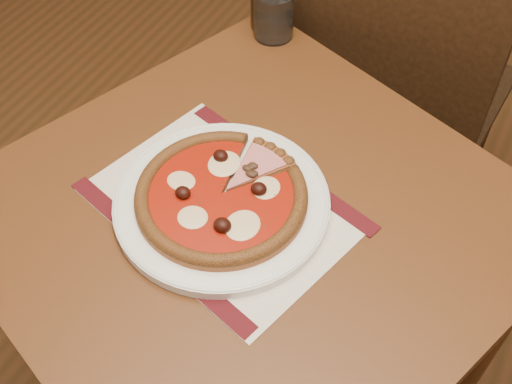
# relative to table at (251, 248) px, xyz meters

# --- Properties ---
(table) EXTENTS (1.03, 1.03, 0.75)m
(table) POSITION_rel_table_xyz_m (0.00, 0.00, 0.00)
(table) COLOR brown
(table) RESTS_ON ground
(chair_far) EXTENTS (0.48, 0.48, 0.96)m
(chair_far) POSITION_rel_table_xyz_m (0.06, 0.63, -0.10)
(chair_far) COLOR black
(chair_far) RESTS_ON ground
(placemat) EXTENTS (0.47, 0.39, 0.00)m
(placemat) POSITION_rel_table_xyz_m (-0.05, -0.01, 0.10)
(placemat) COLOR beige
(placemat) RESTS_ON table
(plate) EXTENTS (0.35, 0.35, 0.02)m
(plate) POSITION_rel_table_xyz_m (-0.05, -0.01, 0.11)
(plate) COLOR white
(plate) RESTS_ON placemat
(pizza) EXTENTS (0.28, 0.28, 0.04)m
(pizza) POSITION_rel_table_xyz_m (-0.05, -0.01, 0.13)
(pizza) COLOR brown
(pizza) RESTS_ON plate
(ham_slice) EXTENTS (0.09, 0.13, 0.02)m
(ham_slice) POSITION_rel_table_xyz_m (-0.01, 0.06, 0.13)
(ham_slice) COLOR brown
(ham_slice) RESTS_ON plate
(water_glass) EXTENTS (0.09, 0.09, 0.10)m
(water_glass) POSITION_rel_table_xyz_m (-0.18, 0.44, 0.15)
(water_glass) COLOR white
(water_glass) RESTS_ON table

